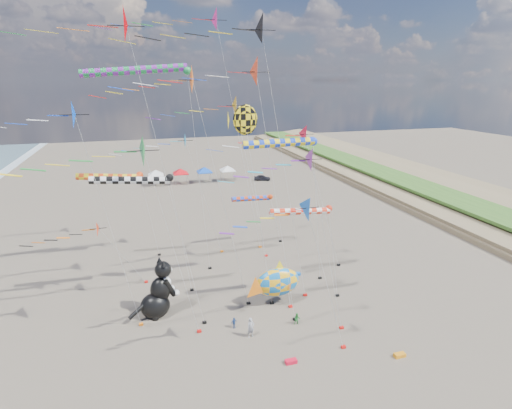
{
  "coord_description": "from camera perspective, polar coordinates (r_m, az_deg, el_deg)",
  "views": [
    {
      "loc": [
        -9.07,
        -22.24,
        20.75
      ],
      "look_at": [
        1.11,
        12.0,
        9.61
      ],
      "focal_mm": 28.0,
      "sensor_mm": 36.0,
      "label": 1
    }
  ],
  "objects": [
    {
      "name": "delta_kite_1",
      "position": [
        46.43,
        -10.4,
        8.68
      ],
      "size": [
        10.51,
        1.89,
        15.34
      ],
      "color": "#1586C4",
      "rests_on": "ground"
    },
    {
      "name": "windsock_5",
      "position": [
        38.45,
        3.92,
        8.69
      ],
      "size": [
        8.72,
        0.82,
        15.49
      ],
      "color": "blue",
      "rests_on": "ground"
    },
    {
      "name": "person_adult",
      "position": [
        35.08,
        -0.75,
        -17.17
      ],
      "size": [
        0.73,
        0.57,
        1.78
      ],
      "primitive_type": "imported",
      "rotation": [
        0.0,
        0.0,
        0.24
      ],
      "color": "#93949D",
      "rests_on": "ground"
    },
    {
      "name": "delta_kite_9",
      "position": [
        34.43,
        0.44,
        23.6
      ],
      "size": [
        15.13,
        2.73,
        26.16
      ],
      "color": "black",
      "rests_on": "ground"
    },
    {
      "name": "kite_bag_1",
      "position": [
        45.24,
        5.77,
        -9.87
      ],
      "size": [
        0.9,
        0.44,
        0.3
      ],
      "primitive_type": "cube",
      "color": "blue",
      "rests_on": "ground"
    },
    {
      "name": "windsock_4",
      "position": [
        48.18,
        -19.84,
        3.71
      ],
      "size": [
        8.49,
        0.81,
        10.71
      ],
      "color": "#EA4213",
      "rests_on": "ground"
    },
    {
      "name": "parked_car",
      "position": [
        86.5,
        0.89,
        3.85
      ],
      "size": [
        3.83,
        2.45,
        1.21
      ],
      "primitive_type": "imported",
      "rotation": [
        0.0,
        0.0,
        1.26
      ],
      "color": "#26262D",
      "rests_on": "ground"
    },
    {
      "name": "windsock_0",
      "position": [
        38.05,
        -16.92,
        3.28
      ],
      "size": [
        8.69,
        0.74,
        12.44
      ],
      "color": "black",
      "rests_on": "ground"
    },
    {
      "name": "delta_kite_11",
      "position": [
        46.74,
        -7.3,
        24.55
      ],
      "size": [
        16.93,
        2.64,
        28.36
      ],
      "color": "#FA1D89",
      "rests_on": "ground"
    },
    {
      "name": "child_blue",
      "position": [
        36.41,
        -3.17,
        -16.5
      ],
      "size": [
        0.64,
        0.44,
        1.01
      ],
      "primitive_type": "imported",
      "rotation": [
        0.0,
        0.0,
        0.35
      ],
      "color": "#254A9A",
      "rests_on": "ground"
    },
    {
      "name": "tent_row",
      "position": [
        84.76,
        -9.07,
        5.11
      ],
      "size": [
        19.2,
        4.2,
        3.8
      ],
      "color": "white",
      "rests_on": "ground"
    },
    {
      "name": "windsock_2",
      "position": [
        41.44,
        -16.27,
        17.81
      ],
      "size": [
        11.55,
        0.81,
        22.06
      ],
      "color": "#18883D",
      "rests_on": "ground"
    },
    {
      "name": "cat_inflatable",
      "position": [
        37.97,
        -13.93,
        -11.56
      ],
      "size": [
        4.51,
        3.28,
        5.48
      ],
      "primitive_type": null,
      "rotation": [
        0.0,
        0.0,
        0.34
      ],
      "color": "black",
      "rests_on": "ground"
    },
    {
      "name": "delta_kite_5",
      "position": [
        43.88,
        -4.8,
        13.51
      ],
      "size": [
        13.12,
        2.38,
        19.38
      ],
      "color": "gold",
      "rests_on": "ground"
    },
    {
      "name": "delta_kite_10",
      "position": [
        41.7,
        6.83,
        9.42
      ],
      "size": [
        13.35,
        2.24,
        16.57
      ],
      "color": "red",
      "rests_on": "ground"
    },
    {
      "name": "delta_kite_2",
      "position": [
        42.91,
        -23.08,
        -3.34
      ],
      "size": [
        10.65,
        1.74,
        7.9
      ],
      "color": "#FF3F19",
      "rests_on": "ground"
    },
    {
      "name": "kite_bag_2",
      "position": [
        32.97,
        5.03,
        -21.43
      ],
      "size": [
        0.9,
        0.44,
        0.3
      ],
      "primitive_type": "cube",
      "color": "red",
      "rests_on": "ground"
    },
    {
      "name": "delta_kite_3",
      "position": [
        27.73,
        6.19,
        -0.88
      ],
      "size": [
        9.39,
        1.95,
        13.43
      ],
      "color": "blue",
      "rests_on": "ground"
    },
    {
      "name": "delta_kite_12",
      "position": [
        30.26,
        -0.32,
        18.02
      ],
      "size": [
        12.65,
        2.42,
        22.64
      ],
      "color": "#FF4119",
      "rests_on": "ground"
    },
    {
      "name": "delta_kite_8",
      "position": [
        33.09,
        -10.16,
        16.8
      ],
      "size": [
        11.62,
        2.4,
        22.06
      ],
      "color": "orange",
      "rests_on": "ground"
    },
    {
      "name": "delta_kite_6",
      "position": [
        30.13,
        -18.52,
        6.99
      ],
      "size": [
        12.86,
        2.53,
        17.34
      ],
      "color": "#148330",
      "rests_on": "ground"
    },
    {
      "name": "delta_kite_4",
      "position": [
        29.49,
        6.08,
        6.03
      ],
      "size": [
        10.21,
        1.98,
        16.36
      ],
      "color": "purple",
      "rests_on": "ground"
    },
    {
      "name": "ground",
      "position": [
        31.74,
        4.65,
        -23.58
      ],
      "size": [
        260.0,
        260.0,
        0.0
      ],
      "primitive_type": "plane",
      "color": "brown",
      "rests_on": "ground"
    },
    {
      "name": "child_green",
      "position": [
        36.93,
        5.9,
        -15.94
      ],
      "size": [
        0.58,
        0.48,
        1.1
      ],
      "primitive_type": "imported",
      "rotation": [
        0.0,
        0.0,
        -0.13
      ],
      "color": "#268C33",
      "rests_on": "ground"
    },
    {
      "name": "delta_kite_0",
      "position": [
        32.69,
        -25.74,
        11.09
      ],
      "size": [
        10.93,
        2.23,
        19.58
      ],
      "color": "blue",
      "rests_on": "ground"
    },
    {
      "name": "kite_bag_0",
      "position": [
        35.29,
        19.83,
        -19.58
      ],
      "size": [
        0.9,
        0.44,
        0.3
      ],
      "primitive_type": "cube",
      "color": "orange",
      "rests_on": "ground"
    },
    {
      "name": "angelfish_kite",
      "position": [
        35.57,
        -1.85,
        11.75
      ],
      "size": [
        3.74,
        3.02,
        18.77
      ],
      "color": "yellow",
      "rests_on": "ground"
    },
    {
      "name": "delta_kite_7",
      "position": [
        31.08,
        -20.12,
        22.65
      ],
      "size": [
        15.83,
        2.76,
        25.81
      ],
      "color": "#D10005",
      "rests_on": "ground"
    },
    {
      "name": "windsock_1",
      "position": [
        36.47,
        6.82,
        -1.02
      ],
      "size": [
        7.41,
        0.65,
        9.75
      ],
      "color": "red",
      "rests_on": "ground"
    },
    {
      "name": "fish_inflatable",
      "position": [
        38.83,
        3.02,
        -10.99
      ],
      "size": [
        5.85,
        2.86,
        4.56
      ],
      "color": "#136DBC",
      "rests_on": "ground"
    },
    {
      "name": "windsock_3",
      "position": [
        50.73,
        -0.32,
        0.86
      ],
      "size": [
        6.81,
        0.66,
        6.76
      ],
      "color": "red",
      "rests_on": "ground"
    }
  ]
}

